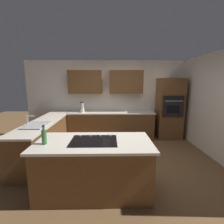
% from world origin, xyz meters
% --- Properties ---
extents(ground_plane, '(14.00, 14.00, 0.00)m').
position_xyz_m(ground_plane, '(0.00, 0.00, 0.00)').
color(ground_plane, brown).
extents(wall_back, '(6.00, 0.44, 2.60)m').
position_xyz_m(wall_back, '(0.07, -2.04, 1.45)').
color(wall_back, white).
rests_on(wall_back, ground).
extents(wall_left, '(0.10, 4.00, 2.60)m').
position_xyz_m(wall_left, '(-2.45, -0.30, 1.30)').
color(wall_left, white).
rests_on(wall_left, ground).
extents(lower_cabinets_back, '(2.80, 0.60, 0.86)m').
position_xyz_m(lower_cabinets_back, '(0.10, -1.72, 0.43)').
color(lower_cabinets_back, brown).
rests_on(lower_cabinets_back, ground).
extents(countertop_back, '(2.84, 0.64, 0.04)m').
position_xyz_m(countertop_back, '(0.10, -1.72, 0.88)').
color(countertop_back, silver).
rests_on(countertop_back, lower_cabinets_back).
extents(lower_cabinets_side, '(0.60, 2.90, 0.86)m').
position_xyz_m(lower_cabinets_side, '(1.82, -0.55, 0.43)').
color(lower_cabinets_side, brown).
rests_on(lower_cabinets_side, ground).
extents(countertop_side, '(0.64, 2.94, 0.04)m').
position_xyz_m(countertop_side, '(1.82, -0.55, 0.88)').
color(countertop_side, silver).
rests_on(countertop_side, lower_cabinets_side).
extents(island_base, '(1.84, 0.90, 0.86)m').
position_xyz_m(island_base, '(0.42, 1.02, 0.43)').
color(island_base, brown).
rests_on(island_base, ground).
extents(island_top, '(1.92, 0.98, 0.04)m').
position_xyz_m(island_top, '(0.42, 1.02, 0.88)').
color(island_top, silver).
rests_on(island_top, island_base).
extents(wall_oven, '(0.80, 0.66, 2.00)m').
position_xyz_m(wall_oven, '(-1.85, -1.72, 1.00)').
color(wall_oven, brown).
rests_on(wall_oven, ground).
extents(sink_unit, '(0.46, 0.70, 0.23)m').
position_xyz_m(sink_unit, '(1.83, 0.00, 0.92)').
color(sink_unit, '#515456').
rests_on(sink_unit, countertop_side).
extents(cooktop, '(0.76, 0.56, 0.03)m').
position_xyz_m(cooktop, '(0.42, 1.02, 0.91)').
color(cooktop, black).
rests_on(cooktop, island_top).
extents(blender, '(0.15, 0.15, 0.34)m').
position_xyz_m(blender, '(1.05, -1.69, 1.04)').
color(blender, beige).
rests_on(blender, countertop_back).
extents(oil_bottle, '(0.08, 0.08, 0.31)m').
position_xyz_m(oil_bottle, '(1.19, 1.14, 1.02)').
color(oil_bottle, '#336B38').
rests_on(oil_bottle, island_top).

